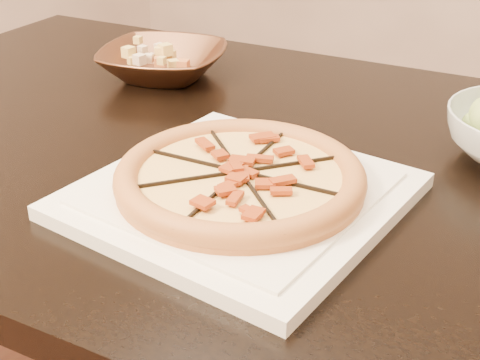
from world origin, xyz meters
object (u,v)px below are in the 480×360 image
Objects in this scene: plate at (240,195)px; bronze_bowl at (163,62)px; dining_table at (219,203)px; pizza at (240,177)px.

plate is 0.46m from bronze_bowl.
pizza reaches higher than dining_table.
bronze_bowl is (-0.23, 0.16, 0.13)m from dining_table.
dining_table is at bearing -34.30° from bronze_bowl.
dining_table is at bearing 133.53° from pizza.
pizza reaches higher than plate.
pizza is 0.46m from bronze_bowl.
pizza is at bearing 161.10° from plate.
dining_table is 0.31m from bronze_bowl.
pizza is 1.36× the size of bronze_bowl.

